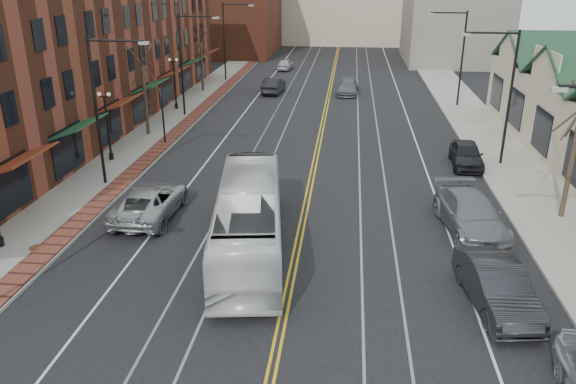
% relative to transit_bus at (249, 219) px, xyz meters
% --- Properties ---
extents(sidewalk_left, '(4.00, 120.00, 0.15)m').
position_rel_transit_bus_xyz_m(sidewalk_left, '(-10.00, 11.09, -1.46)').
color(sidewalk_left, gray).
rests_on(sidewalk_left, ground).
extents(sidewalk_right, '(4.00, 120.00, 0.15)m').
position_rel_transit_bus_xyz_m(sidewalk_right, '(14.00, 11.09, -1.46)').
color(sidewalk_right, gray).
rests_on(sidewalk_right, ground).
extents(building_left, '(10.00, 50.00, 11.00)m').
position_rel_transit_bus_xyz_m(building_left, '(-17.00, 18.09, 3.96)').
color(building_left, brown).
rests_on(building_left, ground).
extents(backdrop_left, '(14.00, 18.00, 14.00)m').
position_rel_transit_bus_xyz_m(backdrop_left, '(-14.00, 61.09, 5.46)').
color(backdrop_left, brown).
rests_on(backdrop_left, ground).
extents(backdrop_mid, '(22.00, 14.00, 9.00)m').
position_rel_transit_bus_xyz_m(backdrop_mid, '(2.00, 76.09, 2.96)').
color(backdrop_mid, beige).
rests_on(backdrop_mid, ground).
extents(backdrop_right, '(12.00, 16.00, 11.00)m').
position_rel_transit_bus_xyz_m(backdrop_right, '(17.00, 56.09, 3.96)').
color(backdrop_right, slate).
rests_on(backdrop_right, ground).
extents(streetlight_l_1, '(3.33, 0.25, 8.00)m').
position_rel_transit_bus_xyz_m(streetlight_l_1, '(-9.05, 7.09, 3.49)').
color(streetlight_l_1, black).
rests_on(streetlight_l_1, sidewalk_left).
extents(streetlight_l_2, '(3.33, 0.25, 8.00)m').
position_rel_transit_bus_xyz_m(streetlight_l_2, '(-9.05, 23.09, 3.49)').
color(streetlight_l_2, black).
rests_on(streetlight_l_2, sidewalk_left).
extents(streetlight_l_3, '(3.33, 0.25, 8.00)m').
position_rel_transit_bus_xyz_m(streetlight_l_3, '(-9.05, 39.09, 3.49)').
color(streetlight_l_3, black).
rests_on(streetlight_l_3, sidewalk_left).
extents(streetlight_r_1, '(3.33, 0.25, 8.00)m').
position_rel_transit_bus_xyz_m(streetlight_r_1, '(13.05, 13.09, 3.49)').
color(streetlight_r_1, black).
rests_on(streetlight_r_1, sidewalk_right).
extents(streetlight_r_2, '(3.33, 0.25, 8.00)m').
position_rel_transit_bus_xyz_m(streetlight_r_2, '(13.05, 29.09, 3.49)').
color(streetlight_r_2, black).
rests_on(streetlight_r_2, sidewalk_right).
extents(lamppost_l_2, '(0.84, 0.28, 4.27)m').
position_rel_transit_bus_xyz_m(lamppost_l_2, '(-10.80, 11.09, 0.66)').
color(lamppost_l_2, black).
rests_on(lamppost_l_2, sidewalk_left).
extents(lamppost_l_3, '(0.84, 0.28, 4.27)m').
position_rel_transit_bus_xyz_m(lamppost_l_3, '(-10.80, 25.09, 0.66)').
color(lamppost_l_3, black).
rests_on(lamppost_l_3, sidewalk_left).
extents(tree_left_near, '(1.78, 1.37, 6.48)m').
position_rel_transit_bus_xyz_m(tree_left_near, '(-10.50, 17.09, 1.98)').
color(tree_left_near, '#382B21').
rests_on(tree_left_near, sidewalk_left).
extents(tree_left_far, '(1.66, 1.28, 6.02)m').
position_rel_transit_bus_xyz_m(tree_left_far, '(-10.50, 33.09, 1.74)').
color(tree_left_far, '#382B21').
rests_on(tree_left_far, sidewalk_left).
extents(tree_right_mid, '(1.90, 1.46, 6.93)m').
position_rel_transit_bus_xyz_m(tree_right_mid, '(14.50, 5.09, 2.21)').
color(tree_right_mid, '#382B21').
rests_on(tree_right_mid, sidewalk_right).
extents(manhole_far, '(0.60, 0.60, 0.02)m').
position_rel_transit_bus_xyz_m(manhole_far, '(-9.20, -0.91, -1.38)').
color(manhole_far, '#592D19').
rests_on(manhole_far, sidewalk_left).
extents(traffic_signal, '(0.18, 0.15, 3.80)m').
position_rel_transit_bus_xyz_m(traffic_signal, '(-8.60, 15.09, 0.81)').
color(traffic_signal, black).
rests_on(traffic_signal, sidewalk_left).
extents(transit_bus, '(4.09, 11.29, 3.08)m').
position_rel_transit_bus_xyz_m(transit_bus, '(0.00, 0.00, 0.00)').
color(transit_bus, white).
rests_on(transit_bus, ground).
extents(parked_suv, '(2.61, 5.65, 1.57)m').
position_rel_transit_bus_xyz_m(parked_suv, '(-5.50, 3.19, -0.75)').
color(parked_suv, '#A1A5A8').
rests_on(parked_suv, ground).
extents(parked_car_b, '(2.38, 5.19, 1.65)m').
position_rel_transit_bus_xyz_m(parked_car_b, '(9.50, -3.16, -0.71)').
color(parked_car_b, black).
rests_on(parked_car_b, ground).
extents(parked_car_c, '(3.11, 6.09, 1.69)m').
position_rel_transit_bus_xyz_m(parked_car_c, '(9.77, 3.20, -0.69)').
color(parked_car_c, slate).
rests_on(parked_car_c, ground).
extents(parked_car_d, '(2.02, 4.53, 1.51)m').
position_rel_transit_bus_xyz_m(parked_car_d, '(11.30, 12.70, -0.78)').
color(parked_car_d, black).
rests_on(parked_car_d, ground).
extents(distant_car_left, '(1.93, 4.64, 1.49)m').
position_rel_transit_bus_xyz_m(distant_car_left, '(-3.43, 33.12, -0.79)').
color(distant_car_left, black).
rests_on(distant_car_left, ground).
extents(distant_car_right, '(2.19, 4.76, 1.35)m').
position_rel_transit_bus_xyz_m(distant_car_right, '(3.82, 33.38, -0.86)').
color(distant_car_right, '#5D5E64').
rests_on(distant_car_right, ground).
extents(distant_car_far, '(1.86, 4.03, 1.34)m').
position_rel_transit_bus_xyz_m(distant_car_far, '(-3.84, 46.88, -0.87)').
color(distant_car_far, '#ADB0B5').
rests_on(distant_car_far, ground).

